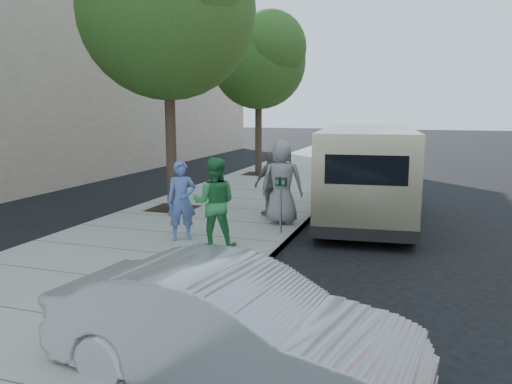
# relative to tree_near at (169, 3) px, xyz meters

# --- Properties ---
(ground) EXTENTS (120.00, 120.00, 0.00)m
(ground) POSITION_rel_tree_near_xyz_m (2.25, -2.40, -5.55)
(ground) COLOR black
(ground) RESTS_ON ground
(sidewalk) EXTENTS (5.00, 60.00, 0.15)m
(sidewalk) POSITION_rel_tree_near_xyz_m (1.25, -2.40, -5.47)
(sidewalk) COLOR gray
(sidewalk) RESTS_ON ground
(curb_face) EXTENTS (0.12, 60.00, 0.16)m
(curb_face) POSITION_rel_tree_near_xyz_m (3.69, -2.40, -5.47)
(curb_face) COLOR gray
(curb_face) RESTS_ON ground
(tree_near) EXTENTS (4.62, 4.60, 7.53)m
(tree_near) POSITION_rel_tree_near_xyz_m (0.00, 0.00, 0.00)
(tree_near) COLOR black
(tree_near) RESTS_ON sidewalk
(tree_far) EXTENTS (3.92, 3.80, 6.49)m
(tree_far) POSITION_rel_tree_near_xyz_m (-0.00, 7.60, -0.66)
(tree_far) COLOR black
(tree_far) RESTS_ON sidewalk
(parking_meter) EXTENTS (0.27, 0.15, 1.25)m
(parking_meter) POSITION_rel_tree_near_xyz_m (3.50, -1.69, -4.49)
(parking_meter) COLOR gray
(parking_meter) RESTS_ON sidewalk
(van) EXTENTS (2.72, 6.58, 2.38)m
(van) POSITION_rel_tree_near_xyz_m (5.06, 0.94, -4.29)
(van) COLOR beige
(van) RESTS_ON ground
(sedan) EXTENTS (4.11, 1.87, 1.31)m
(sedan) POSITION_rel_tree_near_xyz_m (4.59, -7.55, -4.89)
(sedan) COLOR #B1B4B9
(sedan) RESTS_ON ground
(person_officer) EXTENTS (0.72, 0.64, 1.66)m
(person_officer) POSITION_rel_tree_near_xyz_m (1.68, -2.85, -4.57)
(person_officer) COLOR #546EB2
(person_officer) RESTS_ON sidewalk
(person_green_shirt) EXTENTS (1.01, 0.87, 1.79)m
(person_green_shirt) POSITION_rel_tree_near_xyz_m (2.55, -3.15, -4.50)
(person_green_shirt) COLOR #2B8341
(person_green_shirt) RESTS_ON sidewalk
(person_gray_shirt) EXTENTS (1.06, 0.78, 2.00)m
(person_gray_shirt) POSITION_rel_tree_near_xyz_m (3.27, -0.74, -4.40)
(person_gray_shirt) COLOR gray
(person_gray_shirt) RESTS_ON sidewalk
(person_striped_polo) EXTENTS (0.92, 1.01, 1.65)m
(person_striped_polo) POSITION_rel_tree_near_xyz_m (2.76, 0.03, -4.57)
(person_striped_polo) COLOR gray
(person_striped_polo) RESTS_ON sidewalk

